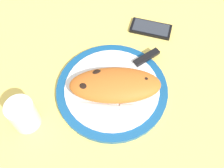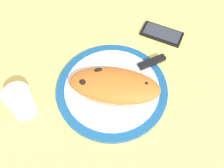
{
  "view_description": "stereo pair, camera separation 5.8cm",
  "coord_description": "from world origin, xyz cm",
  "px_view_note": "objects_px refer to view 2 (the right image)",
  "views": [
    {
      "loc": [
        -0.59,
        -37.03,
        65.37
      ],
      "look_at": [
        0.0,
        0.0,
        3.64
      ],
      "focal_mm": 43.02,
      "sensor_mm": 36.0,
      "label": 1
    },
    {
      "loc": [
        5.16,
        -36.67,
        65.37
      ],
      "look_at": [
        0.0,
        0.0,
        3.64
      ],
      "focal_mm": 43.02,
      "sensor_mm": 36.0,
      "label": 2
    }
  ],
  "objects_px": {
    "calzone": "(115,85)",
    "knife": "(143,66)",
    "fork": "(105,106)",
    "water_glass": "(22,103)",
    "plate": "(112,89)",
    "smartphone": "(162,34)"
  },
  "relations": [
    {
      "from": "knife",
      "to": "plate",
      "type": "bearing_deg",
      "value": -133.77
    },
    {
      "from": "plate",
      "to": "water_glass",
      "type": "height_order",
      "value": "water_glass"
    },
    {
      "from": "calzone",
      "to": "smartphone",
      "type": "relative_size",
      "value": 1.73
    },
    {
      "from": "plate",
      "to": "calzone",
      "type": "bearing_deg",
      "value": -37.03
    },
    {
      "from": "smartphone",
      "to": "water_glass",
      "type": "xyz_separation_m",
      "value": [
        -0.35,
        -0.32,
        0.03
      ]
    },
    {
      "from": "fork",
      "to": "knife",
      "type": "distance_m",
      "value": 0.16
    },
    {
      "from": "fork",
      "to": "knife",
      "type": "bearing_deg",
      "value": 57.99
    },
    {
      "from": "fork",
      "to": "water_glass",
      "type": "xyz_separation_m",
      "value": [
        -0.21,
        -0.03,
        0.02
      ]
    },
    {
      "from": "plate",
      "to": "knife",
      "type": "relative_size",
      "value": 1.66
    },
    {
      "from": "plate",
      "to": "fork",
      "type": "bearing_deg",
      "value": -99.33
    },
    {
      "from": "plate",
      "to": "knife",
      "type": "xyz_separation_m",
      "value": [
        0.08,
        0.08,
        0.01
      ]
    },
    {
      "from": "plate",
      "to": "water_glass",
      "type": "bearing_deg",
      "value": -157.89
    },
    {
      "from": "fork",
      "to": "water_glass",
      "type": "relative_size",
      "value": 1.93
    },
    {
      "from": "knife",
      "to": "smartphone",
      "type": "bearing_deg",
      "value": 70.43
    },
    {
      "from": "plate",
      "to": "smartphone",
      "type": "height_order",
      "value": "plate"
    },
    {
      "from": "calzone",
      "to": "knife",
      "type": "bearing_deg",
      "value": 51.32
    },
    {
      "from": "fork",
      "to": "smartphone",
      "type": "bearing_deg",
      "value": 63.97
    },
    {
      "from": "fork",
      "to": "knife",
      "type": "xyz_separation_m",
      "value": [
        0.09,
        0.14,
        0.0
      ]
    },
    {
      "from": "calzone",
      "to": "knife",
      "type": "relative_size",
      "value": 1.31
    },
    {
      "from": "water_glass",
      "to": "smartphone",
      "type": "bearing_deg",
      "value": 41.94
    },
    {
      "from": "smartphone",
      "to": "calzone",
      "type": "bearing_deg",
      "value": -117.62
    },
    {
      "from": "plate",
      "to": "smartphone",
      "type": "distance_m",
      "value": 0.26
    }
  ]
}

